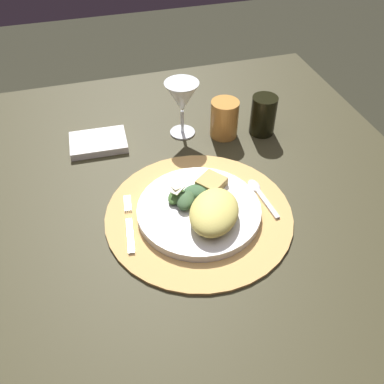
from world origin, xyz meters
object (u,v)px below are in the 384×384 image
at_px(napkin, 98,142).
at_px(dining_table, 164,238).
at_px(spoon, 259,192).
at_px(wine_glass, 182,99).
at_px(fork, 129,226).
at_px(dinner_plate, 199,210).
at_px(amber_tumbler, 224,119).
at_px(dark_tumbler, 263,115).

bearing_deg(napkin, dining_table, -60.40).
distance_m(dining_table, spoon, 0.27).
bearing_deg(wine_glass, spoon, -70.09).
distance_m(dining_table, wine_glass, 0.34).
relative_size(dining_table, fork, 7.50).
bearing_deg(dinner_plate, napkin, 119.51).
bearing_deg(amber_tumbler, dinner_plate, -119.24).
relative_size(spoon, dark_tumbler, 1.24).
distance_m(dinner_plate, spoon, 0.14).
distance_m(fork, amber_tumbler, 0.38).
relative_size(dinner_plate, amber_tumbler, 2.66).
height_order(amber_tumbler, dark_tumbler, dark_tumbler).
relative_size(napkin, wine_glass, 0.96).
distance_m(amber_tumbler, dark_tumbler, 0.10).
height_order(dinner_plate, wine_glass, wine_glass).
relative_size(dining_table, spoon, 9.46).
bearing_deg(spoon, dinner_plate, -171.00).
bearing_deg(napkin, wine_glass, -1.82).
height_order(spoon, dark_tumbler, dark_tumbler).
xyz_separation_m(dinner_plate, wine_glass, (0.04, 0.29, 0.08)).
distance_m(fork, spoon, 0.28).
height_order(dining_table, amber_tumbler, amber_tumbler).
xyz_separation_m(amber_tumbler, dark_tumbler, (0.10, -0.02, 0.00)).
height_order(dinner_plate, dark_tumbler, dark_tumbler).
relative_size(dining_table, dark_tumbler, 11.77).
height_order(dinner_plate, amber_tumbler, amber_tumbler).
height_order(wine_glass, dark_tumbler, wine_glass).
distance_m(dinner_plate, wine_glass, 0.30).
xyz_separation_m(fork, dark_tumbler, (0.38, 0.23, 0.04)).
xyz_separation_m(dining_table, spoon, (0.20, -0.08, 0.17)).
bearing_deg(dinner_plate, fork, 178.62).
bearing_deg(wine_glass, dinner_plate, -98.67).
xyz_separation_m(dinner_plate, spoon, (0.14, 0.02, -0.01)).
bearing_deg(spoon, napkin, 138.40).
distance_m(napkin, wine_glass, 0.23).
bearing_deg(dining_table, wine_glass, 61.95).
xyz_separation_m(fork, spoon, (0.28, 0.02, 0.00)).
xyz_separation_m(dining_table, napkin, (-0.11, 0.19, 0.17)).
bearing_deg(spoon, amber_tumbler, 89.70).
relative_size(dining_table, amber_tumbler, 12.42).
bearing_deg(wine_glass, dining_table, -118.05).
xyz_separation_m(napkin, dark_tumbler, (0.40, -0.06, 0.04)).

